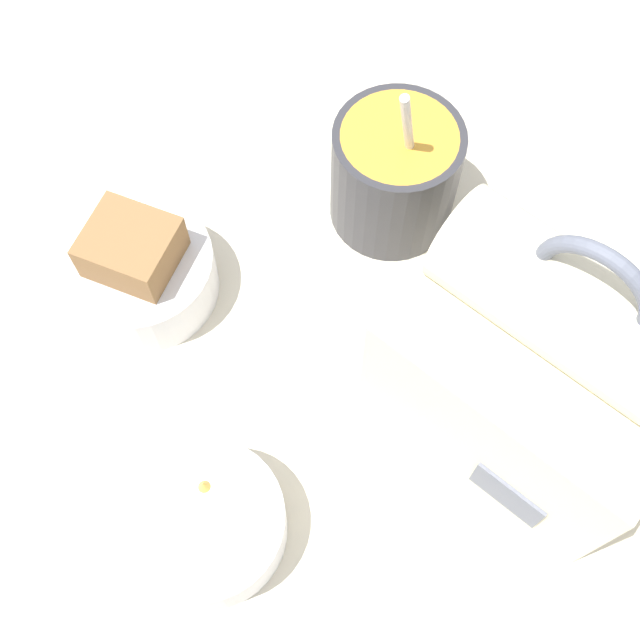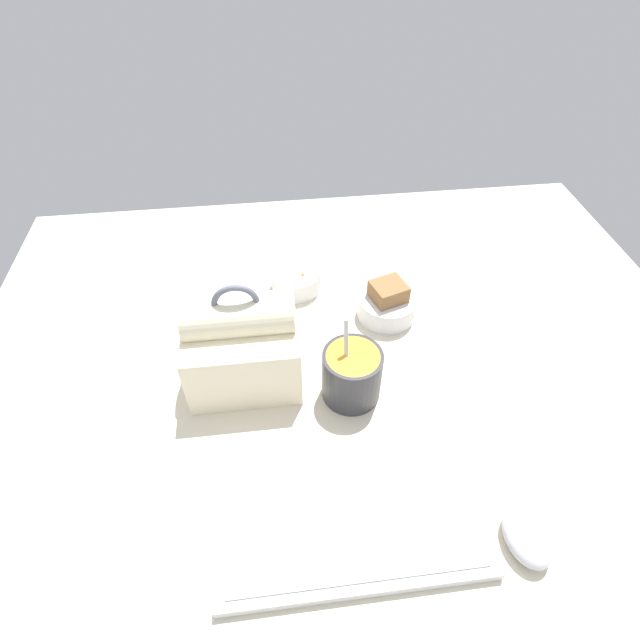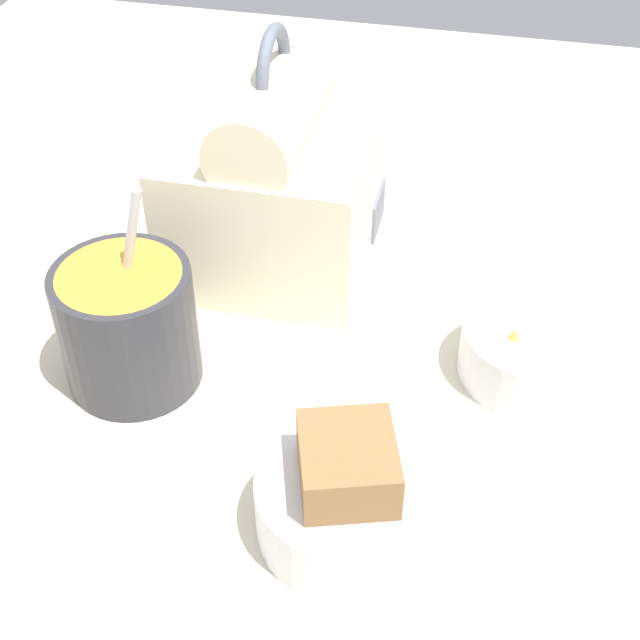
{
  "view_description": "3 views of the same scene",
  "coord_description": "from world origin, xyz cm",
  "px_view_note": "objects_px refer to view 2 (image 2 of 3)",
  "views": [
    {
      "loc": [
        19.82,
        -23.5,
        58.87
      ],
      "look_at": [
        3.72,
        -4.4,
        7.0
      ],
      "focal_mm": 45.0,
      "sensor_mm": 36.0,
      "label": 1
    },
    {
      "loc": [
        11.72,
        61.06,
        72.33
      ],
      "look_at": [
        3.72,
        -4.4,
        7.0
      ],
      "focal_mm": 28.0,
      "sensor_mm": 36.0,
      "label": 2
    },
    {
      "loc": [
        -44.53,
        -15.4,
        49.72
      ],
      "look_at": [
        3.72,
        -4.4,
        7.0
      ],
      "focal_mm": 50.0,
      "sensor_mm": 36.0,
      "label": 3
    }
  ],
  "objects_px": {
    "bento_bowl_snacks": "(296,279)",
    "computer_mouse": "(527,536)",
    "soup_cup": "(350,374)",
    "lunch_bag": "(242,344)",
    "bento_bowl_sandwich": "(387,304)",
    "keyboard": "(353,539)"
  },
  "relations": [
    {
      "from": "bento_bowl_sandwich",
      "to": "bento_bowl_snacks",
      "type": "bearing_deg",
      "value": -31.76
    },
    {
      "from": "bento_bowl_sandwich",
      "to": "computer_mouse",
      "type": "height_order",
      "value": "bento_bowl_sandwich"
    },
    {
      "from": "soup_cup",
      "to": "bento_bowl_snacks",
      "type": "bearing_deg",
      "value": -77.26
    },
    {
      "from": "soup_cup",
      "to": "bento_bowl_sandwich",
      "type": "relative_size",
      "value": 1.42
    },
    {
      "from": "computer_mouse",
      "to": "bento_bowl_sandwich",
      "type": "bearing_deg",
      "value": -78.76
    },
    {
      "from": "lunch_bag",
      "to": "bento_bowl_sandwich",
      "type": "distance_m",
      "value": 0.31
    },
    {
      "from": "bento_bowl_sandwich",
      "to": "computer_mouse",
      "type": "relative_size",
      "value": 1.31
    },
    {
      "from": "keyboard",
      "to": "soup_cup",
      "type": "distance_m",
      "value": 0.26
    },
    {
      "from": "keyboard",
      "to": "computer_mouse",
      "type": "relative_size",
      "value": 4.24
    },
    {
      "from": "bento_bowl_sandwich",
      "to": "soup_cup",
      "type": "bearing_deg",
      "value": 60.13
    },
    {
      "from": "bento_bowl_snacks",
      "to": "computer_mouse",
      "type": "height_order",
      "value": "bento_bowl_snacks"
    },
    {
      "from": "keyboard",
      "to": "bento_bowl_sandwich",
      "type": "xyz_separation_m",
      "value": [
        -0.14,
        -0.44,
        0.02
      ]
    },
    {
      "from": "keyboard",
      "to": "computer_mouse",
      "type": "distance_m",
      "value": 0.24
    },
    {
      "from": "soup_cup",
      "to": "computer_mouse",
      "type": "bearing_deg",
      "value": 125.14
    },
    {
      "from": "bento_bowl_sandwich",
      "to": "computer_mouse",
      "type": "bearing_deg",
      "value": 101.24
    },
    {
      "from": "computer_mouse",
      "to": "bento_bowl_snacks",
      "type": "bearing_deg",
      "value": -65.23
    },
    {
      "from": "soup_cup",
      "to": "computer_mouse",
      "type": "relative_size",
      "value": 1.85
    },
    {
      "from": "bento_bowl_sandwich",
      "to": "bento_bowl_snacks",
      "type": "distance_m",
      "value": 0.2
    },
    {
      "from": "keyboard",
      "to": "lunch_bag",
      "type": "relative_size",
      "value": 1.79
    },
    {
      "from": "keyboard",
      "to": "bento_bowl_sandwich",
      "type": "distance_m",
      "value": 0.46
    },
    {
      "from": "keyboard",
      "to": "bento_bowl_snacks",
      "type": "distance_m",
      "value": 0.54
    },
    {
      "from": "lunch_bag",
      "to": "computer_mouse",
      "type": "bearing_deg",
      "value": 137.07
    }
  ]
}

